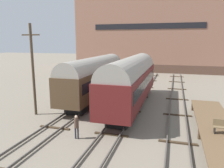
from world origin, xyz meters
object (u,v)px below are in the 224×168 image
object	(u,v)px
train_car_maroon	(131,79)
train_car_brown	(95,76)
person_worker	(76,125)
utility_pole	(33,69)

from	to	relation	value
train_car_maroon	train_car_brown	distance (m)	5.11
train_car_maroon	person_worker	size ratio (longest dim) A/B	8.97
person_worker	utility_pole	world-z (taller)	utility_pole
person_worker	utility_pole	distance (m)	7.92
train_car_brown	utility_pole	xyz separation A→B (m)	(-3.54, -6.78, 1.49)
train_car_maroon	utility_pole	distance (m)	9.74
train_car_brown	utility_pole	distance (m)	7.80
train_car_maroon	train_car_brown	bearing A→B (deg)	158.60
train_car_maroon	train_car_brown	xyz separation A→B (m)	(-4.76, 1.86, -0.11)
train_car_brown	person_worker	xyz separation A→B (m)	(2.54, -10.60, -1.85)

